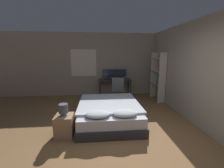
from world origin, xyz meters
TOP-DOWN VIEW (x-y plane):
  - ground_plane at (0.00, 0.00)m, footprint 20.00×20.00m
  - wall_back at (-0.01, 4.12)m, footprint 12.00×0.08m
  - wall_side_right at (2.02, 1.50)m, footprint 0.06×12.00m
  - bed at (-0.23, 1.37)m, footprint 1.63×2.03m
  - nightstand at (-1.27, 0.68)m, footprint 0.39×0.42m
  - bedside_lamp at (-1.27, 0.68)m, footprint 0.20×0.20m
  - desk at (0.20, 3.76)m, footprint 1.38×0.57m
  - monitor_left at (-0.07, 3.95)m, footprint 0.49×0.16m
  - monitor_right at (0.47, 3.95)m, footprint 0.49×0.16m
  - keyboard at (0.20, 3.58)m, footprint 0.41×0.13m
  - computer_mouse at (0.49, 3.58)m, footprint 0.07×0.05m
  - office_chair at (0.22, 3.11)m, footprint 0.52×0.52m
  - bookshelf at (1.83, 3.05)m, footprint 0.27×0.88m

SIDE VIEW (x-z plane):
  - ground_plane at x=0.00m, z-range 0.00..0.00m
  - nightstand at x=-1.27m, z-range 0.00..0.49m
  - bed at x=-0.23m, z-range -0.04..0.55m
  - office_chair at x=0.22m, z-range -0.07..0.87m
  - desk at x=0.20m, z-range 0.27..1.02m
  - bedside_lamp at x=-1.27m, z-range 0.52..0.78m
  - keyboard at x=0.20m, z-range 0.75..0.77m
  - computer_mouse at x=0.49m, z-range 0.75..0.78m
  - monitor_left at x=-0.07m, z-range 0.78..1.18m
  - monitor_right at x=0.47m, z-range 0.78..1.18m
  - bookshelf at x=1.83m, z-range 0.09..1.96m
  - wall_side_right at x=2.02m, z-range 0.00..2.70m
  - wall_back at x=-0.01m, z-range 0.00..2.70m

